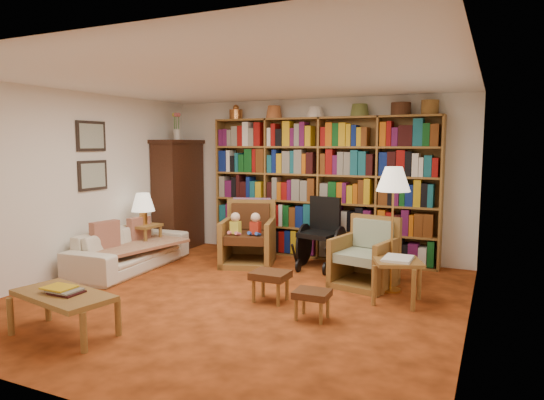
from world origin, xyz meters
The scene contains 23 objects.
floor centered at (0.00, 0.00, 0.00)m, with size 5.00×5.00×0.00m, color #BE511D.
ceiling centered at (0.00, 0.00, 2.50)m, with size 5.00×5.00×0.00m, color white.
wall_back centered at (0.00, 2.50, 1.25)m, with size 5.00×5.00×0.00m, color white.
wall_front centered at (0.00, -2.50, 1.25)m, with size 5.00×5.00×0.00m, color white.
wall_left centered at (-2.50, 0.00, 1.25)m, with size 5.00×5.00×0.00m, color white.
wall_right centered at (2.50, 0.00, 1.25)m, with size 5.00×5.00×0.00m, color white.
bookshelf centered at (0.20, 2.33, 1.17)m, with size 3.60×0.30×2.42m.
curio_cabinet centered at (-2.25, 2.00, 0.95)m, with size 0.50×0.95×2.40m.
framed_pictures centered at (-2.48, 0.30, 1.62)m, with size 0.03×0.52×0.97m.
sofa centered at (-2.05, 0.53, 0.29)m, with size 0.77×1.98×0.58m, color beige.
sofa_throw centered at (-2.00, 0.53, 0.30)m, with size 0.80×1.50×0.04m, color beige.
cushion_left centered at (-2.18, 0.88, 0.45)m, with size 0.12×0.37×0.37m, color maroon.
cushion_right centered at (-2.18, 0.18, 0.45)m, with size 0.13×0.41×0.41m, color maroon.
side_table_lamp centered at (-2.15, 0.95, 0.43)m, with size 0.43×0.43×0.57m.
table_lamp centered at (-2.15, 0.95, 0.90)m, with size 0.35×0.35×0.48m.
armchair_leather centered at (-0.62, 1.55, 0.39)m, with size 0.99×0.99×0.96m.
armchair_sage centered at (1.22, 1.19, 0.33)m, with size 0.84×0.85×0.86m.
wheelchair centered at (0.42, 1.78, 0.46)m, with size 0.58×0.82×1.02m.
floor_lamp centered at (1.58, 1.02, 1.31)m, with size 0.40×0.40×1.52m.
side_table_papers centered at (1.73, 0.61, 0.42)m, with size 0.65×0.65×0.52m.
footstool_a centered at (0.41, 0.05, 0.28)m, with size 0.41×0.35×0.35m.
footstool_b centered at (1.04, -0.29, 0.25)m, with size 0.37×0.32×0.30m.
coffee_table centered at (-0.92, -1.67, 0.36)m, with size 1.09×0.69×0.46m.
Camera 1 is at (2.70, -4.82, 1.79)m, focal length 32.00 mm.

